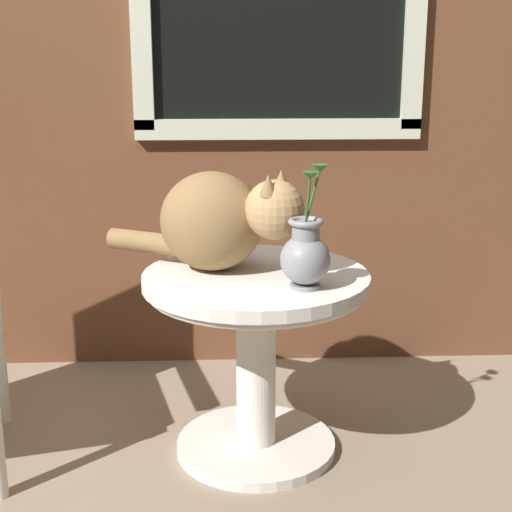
% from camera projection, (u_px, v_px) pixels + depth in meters
% --- Properties ---
extents(ground_plane, '(6.00, 6.00, 0.00)m').
position_uv_depth(ground_plane, '(154.00, 467.00, 2.16)').
color(ground_plane, gray).
extents(back_wall, '(4.00, 0.07, 2.60)m').
position_uv_depth(back_wall, '(165.00, 1.00, 2.57)').
color(back_wall, brown).
rests_on(back_wall, ground_plane).
extents(wicker_side_table, '(0.64, 0.64, 0.55)m').
position_uv_depth(wicker_side_table, '(256.00, 328.00, 2.16)').
color(wicker_side_table, silver).
rests_on(wicker_side_table, ground_plane).
extents(cat, '(0.57, 0.38, 0.29)m').
position_uv_depth(cat, '(219.00, 220.00, 2.11)').
color(cat, olive).
rests_on(cat, wicker_side_table).
extents(pewter_vase_with_ivy, '(0.13, 0.13, 0.32)m').
position_uv_depth(pewter_vase_with_ivy, '(306.00, 254.00, 1.96)').
color(pewter_vase_with_ivy, gray).
rests_on(pewter_vase_with_ivy, wicker_side_table).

